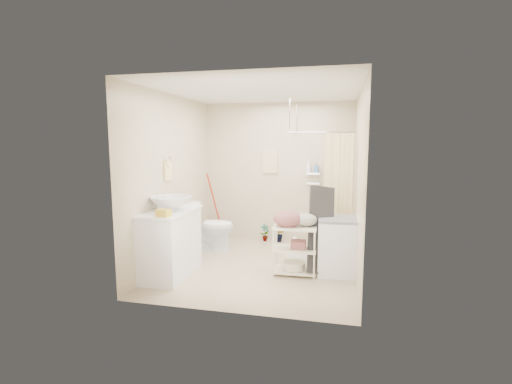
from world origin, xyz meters
TOP-DOWN VIEW (x-y plane):
  - floor at (0.00, 0.00)m, footprint 3.20×3.20m
  - ceiling at (0.00, 0.00)m, footprint 2.80×3.20m
  - wall_back at (0.00, 1.60)m, footprint 2.80×0.04m
  - wall_front at (0.00, -1.60)m, footprint 2.80×0.04m
  - wall_left at (-1.40, 0.00)m, footprint 0.04×3.20m
  - wall_right at (1.40, 0.00)m, footprint 0.04×3.20m
  - vanity at (-1.16, -0.67)m, footprint 0.60×1.06m
  - sink at (-1.13, -0.65)m, footprint 0.62×0.62m
  - counter_basket at (-1.03, -1.07)m, footprint 0.19×0.16m
  - floor_basket at (-1.08, -1.05)m, footprint 0.31×0.25m
  - toilet at (-1.04, 0.68)m, footprint 0.86×0.54m
  - mop at (-1.24, 1.44)m, footprint 0.15×0.15m
  - potted_plant_a at (-0.21, 1.41)m, footprint 0.21×0.20m
  - potted_plant_b at (0.08, 1.41)m, footprint 0.20×0.18m
  - hanging_towel at (-0.15, 1.58)m, footprint 0.28×0.03m
  - towel_ring at (-1.38, -0.20)m, footprint 0.04×0.22m
  - tp_holder at (-1.36, 0.05)m, footprint 0.08×0.12m
  - shower at (0.85, 1.05)m, footprint 1.10×1.10m
  - shampoo_bottle_a at (0.58, 1.52)m, footprint 0.09×0.10m
  - shampoo_bottle_b at (0.72, 1.51)m, footprint 0.09×0.09m
  - washing_machine at (1.14, -0.05)m, footprint 0.59×0.60m
  - laundry_rack at (0.55, -0.23)m, footprint 0.62×0.38m
  - ironing_board at (0.90, -0.12)m, footprint 0.38×0.25m

SIDE VIEW (x-z plane):
  - floor at x=0.00m, z-range 0.00..0.00m
  - floor_basket at x=-1.08m, z-range 0.00..0.15m
  - potted_plant_b at x=0.08m, z-range 0.00..0.30m
  - potted_plant_a at x=-0.21m, z-range 0.00..0.33m
  - washing_machine at x=1.14m, z-range 0.00..0.81m
  - toilet at x=-1.04m, z-range 0.00..0.83m
  - laundry_rack at x=0.55m, z-range 0.00..0.84m
  - vanity at x=-1.16m, z-range 0.00..0.93m
  - mop at x=-1.24m, z-range 0.00..1.26m
  - ironing_board at x=0.90m, z-range 0.00..1.29m
  - tp_holder at x=-1.36m, z-range 0.65..0.79m
  - counter_basket at x=-1.03m, z-range 0.93..1.03m
  - sink at x=-1.13m, z-range 0.93..1.13m
  - shower at x=0.85m, z-range 0.00..2.10m
  - wall_back at x=0.00m, z-range 0.00..2.60m
  - wall_front at x=0.00m, z-range 0.00..2.60m
  - wall_left at x=-1.40m, z-range 0.00..2.60m
  - wall_right at x=1.40m, z-range 0.00..2.60m
  - shampoo_bottle_b at x=0.72m, z-range 1.32..1.49m
  - shampoo_bottle_a at x=0.58m, z-range 1.32..1.56m
  - towel_ring at x=-1.38m, z-range 1.30..1.64m
  - hanging_towel at x=-0.15m, z-range 1.29..1.71m
  - ceiling at x=0.00m, z-range 2.58..2.62m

